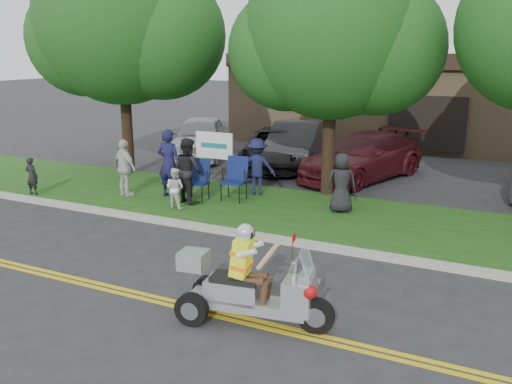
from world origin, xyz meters
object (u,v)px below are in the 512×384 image
at_px(trike_scooter, 248,289).
at_px(parked_car_mid, 276,148).
at_px(spectator_adult_mid, 188,170).
at_px(spectator_adult_left, 169,163).
at_px(spectator_adult_right, 125,168).
at_px(lawn_chair_a, 198,177).
at_px(parked_car_right, 362,156).
at_px(lawn_chair_b, 236,176).
at_px(parked_car_left, 296,144).
at_px(parked_car_far_left, 200,137).

xyz_separation_m(trike_scooter, parked_car_mid, (-4.31, 10.88, 0.13)).
height_order(trike_scooter, spectator_adult_mid, spectator_adult_mid).
xyz_separation_m(spectator_adult_left, spectator_adult_right, (-1.17, -0.50, -0.15)).
bearing_deg(lawn_chair_a, parked_car_right, 47.42).
distance_m(spectator_adult_left, spectator_adult_mid, 0.84).
bearing_deg(parked_car_mid, lawn_chair_b, -97.23).
distance_m(spectator_adult_mid, parked_car_left, 6.35).
xyz_separation_m(spectator_adult_left, parked_car_right, (4.21, 4.97, -0.32)).
relative_size(spectator_adult_left, parked_car_far_left, 0.41).
xyz_separation_m(spectator_adult_right, parked_car_mid, (2.07, 5.92, -0.22)).
bearing_deg(parked_car_mid, spectator_adult_left, -117.31).
bearing_deg(parked_car_far_left, trike_scooter, -77.19).
xyz_separation_m(spectator_adult_mid, parked_car_left, (0.62, 6.31, -0.20)).
height_order(spectator_adult_mid, parked_car_mid, spectator_adult_mid).
distance_m(parked_car_far_left, parked_car_left, 3.96).
distance_m(lawn_chair_a, parked_car_far_left, 6.65).
distance_m(spectator_adult_right, parked_car_left, 7.04).
height_order(lawn_chair_b, spectator_adult_left, spectator_adult_left).
height_order(spectator_adult_left, parked_car_far_left, spectator_adult_left).
bearing_deg(lawn_chair_b, parked_car_left, 90.03).
relative_size(lawn_chair_a, parked_car_right, 0.22).
bearing_deg(spectator_adult_right, parked_car_mid, -93.20).
height_order(trike_scooter, lawn_chair_b, trike_scooter).
bearing_deg(spectator_adult_mid, spectator_adult_left, 3.95).
distance_m(lawn_chair_a, spectator_adult_left, 0.95).
height_order(spectator_adult_left, spectator_adult_right, spectator_adult_left).
relative_size(trike_scooter, spectator_adult_mid, 1.40).
relative_size(spectator_adult_right, parked_car_mid, 0.32).
distance_m(parked_car_left, parked_car_right, 3.00).
bearing_deg(parked_car_left, parked_car_far_left, 172.09).
distance_m(lawn_chair_b, parked_car_far_left, 6.81).
xyz_separation_m(lawn_chair_a, spectator_adult_left, (-0.89, -0.10, 0.33)).
bearing_deg(spectator_adult_left, parked_car_mid, -103.38).
height_order(lawn_chair_a, spectator_adult_mid, spectator_adult_mid).
bearing_deg(parked_car_mid, trike_scooter, -86.23).
bearing_deg(spectator_adult_left, parked_car_far_left, -70.24).
xyz_separation_m(spectator_adult_mid, parked_car_mid, (0.12, 5.69, -0.29)).
bearing_deg(spectator_adult_right, spectator_adult_mid, -157.08).
relative_size(lawn_chair_a, spectator_adult_right, 0.70).
height_order(trike_scooter, parked_car_mid, trike_scooter).
distance_m(lawn_chair_a, parked_car_right, 5.89).
distance_m(spectator_adult_left, parked_car_mid, 5.51).
distance_m(lawn_chair_b, spectator_adult_right, 3.17).
bearing_deg(spectator_adult_mid, spectator_adult_right, 29.10).
bearing_deg(lawn_chair_b, spectator_adult_left, -166.94).
distance_m(trike_scooter, spectator_adult_mid, 6.84).
relative_size(spectator_adult_right, parked_car_far_left, 0.34).
height_order(lawn_chair_b, parked_car_left, parked_car_left).
bearing_deg(parked_car_right, parked_car_mid, -168.32).
bearing_deg(parked_car_right, parked_car_far_left, -167.48).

